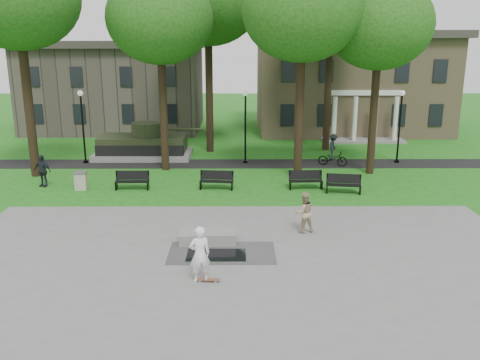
% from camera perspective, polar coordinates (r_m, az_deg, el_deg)
% --- Properties ---
extents(ground, '(120.00, 120.00, 0.00)m').
position_cam_1_polar(ground, '(21.66, -0.21, -5.49)').
color(ground, '#1B5D16').
rests_on(ground, ground).
extents(plaza, '(22.00, 16.00, 0.02)m').
position_cam_1_polar(plaza, '(17.07, -0.16, -11.39)').
color(plaza, gray).
rests_on(plaza, ground).
extents(footpath, '(44.00, 2.60, 0.01)m').
position_cam_1_polar(footpath, '(33.16, -0.26, 1.84)').
color(footpath, black).
rests_on(footpath, ground).
extents(building_right, '(17.00, 12.00, 8.60)m').
position_cam_1_polar(building_right, '(47.46, 12.09, 10.84)').
color(building_right, '#9E8460').
rests_on(building_right, ground).
extents(building_left, '(15.00, 10.00, 7.20)m').
position_cam_1_polar(building_left, '(48.21, -13.69, 9.92)').
color(building_left, '#4C443D').
rests_on(building_left, ground).
extents(tree_1, '(6.20, 6.20, 11.63)m').
position_cam_1_polar(tree_1, '(31.12, -8.99, 17.40)').
color(tree_1, black).
rests_on(tree_1, ground).
extents(tree_2, '(6.60, 6.60, 12.16)m').
position_cam_1_polar(tree_2, '(29.04, 7.02, 18.35)').
color(tree_2, black).
rests_on(tree_2, ground).
extents(tree_3, '(6.00, 6.00, 11.19)m').
position_cam_1_polar(tree_3, '(30.86, 15.41, 16.41)').
color(tree_3, black).
rests_on(tree_3, ground).
extents(tree_4, '(7.20, 7.20, 13.50)m').
position_cam_1_polar(tree_4, '(36.43, -3.63, 19.45)').
color(tree_4, black).
rests_on(tree_4, ground).
extents(tree_5, '(6.40, 6.40, 12.44)m').
position_cam_1_polar(tree_5, '(37.41, 10.24, 18.03)').
color(tree_5, black).
rests_on(tree_5, ground).
extents(lamp_left, '(0.36, 0.36, 4.73)m').
position_cam_1_polar(lamp_left, '(34.40, -17.27, 6.37)').
color(lamp_left, black).
rests_on(lamp_left, ground).
extents(lamp_mid, '(0.36, 0.36, 4.73)m').
position_cam_1_polar(lamp_mid, '(32.94, 0.61, 6.69)').
color(lamp_mid, black).
rests_on(lamp_mid, ground).
extents(lamp_right, '(0.36, 0.36, 4.73)m').
position_cam_1_polar(lamp_right, '(34.58, 17.53, 6.39)').
color(lamp_right, black).
rests_on(lamp_right, ground).
extents(tank_monument, '(7.45, 3.40, 2.40)m').
position_cam_1_polar(tank_monument, '(35.52, -10.76, 3.87)').
color(tank_monument, gray).
rests_on(tank_monument, ground).
extents(puddle, '(2.20, 1.20, 0.00)m').
position_cam_1_polar(puddle, '(19.07, -2.68, -8.41)').
color(puddle, black).
rests_on(puddle, plaza).
extents(concrete_block, '(2.25, 1.11, 0.45)m').
position_cam_1_polar(concrete_block, '(20.17, -3.68, -6.38)').
color(concrete_block, gray).
rests_on(concrete_block, plaza).
extents(skateboard, '(0.79, 0.27, 0.07)m').
position_cam_1_polar(skateboard, '(17.12, -3.60, -11.18)').
color(skateboard, brown).
rests_on(skateboard, plaza).
extents(skateboarder, '(0.81, 0.65, 1.92)m').
position_cam_1_polar(skateboarder, '(16.76, -4.54, -8.31)').
color(skateboarder, white).
rests_on(skateboarder, plaza).
extents(friend_watching, '(0.98, 0.85, 1.73)m').
position_cam_1_polar(friend_watching, '(21.13, 7.20, -3.61)').
color(friend_watching, tan).
rests_on(friend_watching, plaza).
extents(pedestrian_walker, '(1.12, 0.73, 1.77)m').
position_cam_1_polar(pedestrian_walker, '(29.76, -21.32, 0.98)').
color(pedestrian_walker, '#21242C').
rests_on(pedestrian_walker, ground).
extents(cyclist, '(1.96, 1.21, 2.07)m').
position_cam_1_polar(cyclist, '(32.99, 10.40, 3.01)').
color(cyclist, black).
rests_on(cyclist, ground).
extents(park_bench_0, '(1.80, 0.54, 1.00)m').
position_cam_1_polar(park_bench_0, '(27.86, -12.00, 0.02)').
color(park_bench_0, black).
rests_on(park_bench_0, ground).
extents(park_bench_1, '(1.84, 0.69, 1.00)m').
position_cam_1_polar(park_bench_1, '(27.32, -2.66, 0.04)').
color(park_bench_1, black).
rests_on(park_bench_1, ground).
extents(park_bench_2, '(1.82, 0.61, 1.00)m').
position_cam_1_polar(park_bench_2, '(27.59, 7.39, 0.07)').
color(park_bench_2, black).
rests_on(park_bench_2, ground).
extents(park_bench_3, '(1.85, 0.80, 1.00)m').
position_cam_1_polar(park_bench_3, '(27.13, 11.52, -0.37)').
color(park_bench_3, black).
rests_on(park_bench_3, ground).
extents(trash_bin, '(0.72, 0.72, 0.96)m').
position_cam_1_polar(trash_bin, '(28.59, -17.42, -0.05)').
color(trash_bin, '#BEB09C').
rests_on(trash_bin, ground).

